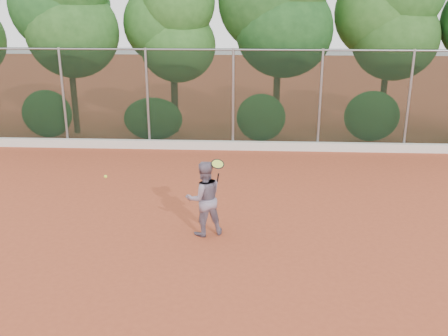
{
  "coord_description": "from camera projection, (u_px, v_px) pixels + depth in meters",
  "views": [
    {
      "loc": [
        0.59,
        -10.16,
        4.99
      ],
      "look_at": [
        0.0,
        1.0,
        1.25
      ],
      "focal_mm": 40.0,
      "sensor_mm": 36.0,
      "label": 1
    }
  ],
  "objects": [
    {
      "name": "chainlink_fence",
      "position": [
        233.0,
        97.0,
        17.27
      ],
      "size": [
        24.09,
        0.09,
        3.5
      ],
      "color": "black",
      "rests_on": "ground"
    },
    {
      "name": "concrete_curb",
      "position": [
        233.0,
        145.0,
        17.65
      ],
      "size": [
        24.0,
        0.2,
        0.3
      ],
      "primitive_type": "cube",
      "color": "silver",
      "rests_on": "ground"
    },
    {
      "name": "tennis_racket",
      "position": [
        218.0,
        166.0,
        10.74
      ],
      "size": [
        0.36,
        0.34,
        0.57
      ],
      "color": "black",
      "rests_on": "ground"
    },
    {
      "name": "foliage_backdrop",
      "position": [
        221.0,
        18.0,
        18.37
      ],
      "size": [
        23.7,
        3.63,
        7.55
      ],
      "color": "#3E2A17",
      "rests_on": "ground"
    },
    {
      "name": "tennis_ball_in_flight",
      "position": [
        106.0,
        177.0,
        11.15
      ],
      "size": [
        0.07,
        0.07,
        0.07
      ],
      "color": "#D7F838",
      "rests_on": "ground"
    },
    {
      "name": "tennis_player",
      "position": [
        204.0,
        198.0,
        11.01
      ],
      "size": [
        1.01,
        0.9,
        1.71
      ],
      "primitive_type": "imported",
      "rotation": [
        0.0,
        0.0,
        3.51
      ],
      "color": "slate",
      "rests_on": "ground"
    },
    {
      "name": "ground",
      "position": [
        222.0,
        235.0,
        11.23
      ],
      "size": [
        80.0,
        80.0,
        0.0
      ],
      "primitive_type": "plane",
      "color": "#A14326",
      "rests_on": "ground"
    }
  ]
}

